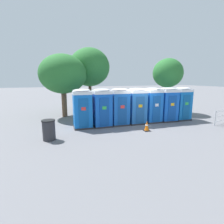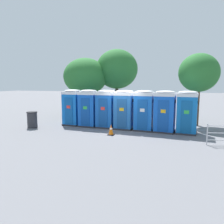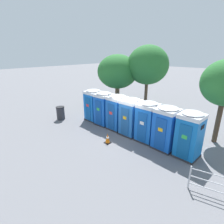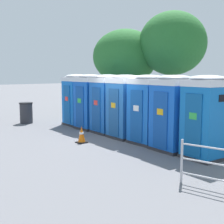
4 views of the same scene
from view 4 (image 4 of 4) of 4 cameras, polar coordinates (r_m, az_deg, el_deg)
ground_plane at (r=12.71m, az=2.41°, el=-4.66°), size 120.00×120.00×0.00m
portapotty_0 at (r=15.70m, az=-6.39°, el=2.29°), size 1.26×1.27×2.54m
portapotty_1 at (r=14.57m, az=-4.04°, el=1.94°), size 1.22×1.22×2.54m
portapotty_2 at (r=13.55m, az=-0.89°, el=1.56°), size 1.27×1.27×2.54m
portapotty_3 at (r=12.51m, az=2.42°, el=1.09°), size 1.27×1.27×2.54m
portapotty_4 at (r=11.57m, az=6.59°, el=0.56°), size 1.21×1.23×2.54m
portapotty_5 at (r=10.63m, az=11.09°, el=-0.11°), size 1.33×1.30×2.54m
portapotty_6 at (r=9.86m, az=16.82°, el=-0.84°), size 1.26×1.29×2.54m
street_tree_0 at (r=18.69m, az=2.46°, el=10.02°), size 3.83×3.83×5.16m
street_tree_2 at (r=17.87m, az=11.01°, el=12.18°), size 3.71×3.71×5.96m
trash_can at (r=16.79m, az=-15.42°, el=-0.14°), size 0.68×0.68×1.08m
traffic_cone at (r=11.72m, az=-5.58°, el=-4.15°), size 0.36×0.36×0.64m
event_barrier at (r=7.31m, az=19.83°, el=-9.44°), size 2.01×0.49×1.05m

